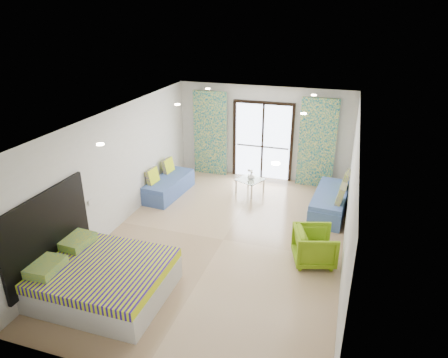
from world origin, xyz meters
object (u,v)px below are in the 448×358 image
(coffee_table, at_px, (250,181))
(armchair, at_px, (315,245))
(bed, at_px, (102,278))
(daybed_left, at_px, (169,185))
(daybed_right, at_px, (331,201))

(coffee_table, distance_m, armchair, 3.42)
(bed, bearing_deg, daybed_left, 98.81)
(daybed_right, height_order, coffee_table, daybed_right)
(bed, height_order, daybed_right, daybed_right)
(daybed_right, bearing_deg, armchair, -89.53)
(daybed_left, relative_size, daybed_right, 0.90)
(daybed_left, distance_m, daybed_right, 4.24)
(bed, bearing_deg, daybed_right, 50.47)
(bed, relative_size, armchair, 2.79)
(daybed_left, distance_m, armchair, 4.54)
(daybed_left, relative_size, coffee_table, 2.21)
(daybed_right, distance_m, armchair, 2.27)
(bed, height_order, daybed_left, daybed_left)
(daybed_left, bearing_deg, coffee_table, 24.96)
(daybed_left, bearing_deg, bed, -76.55)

